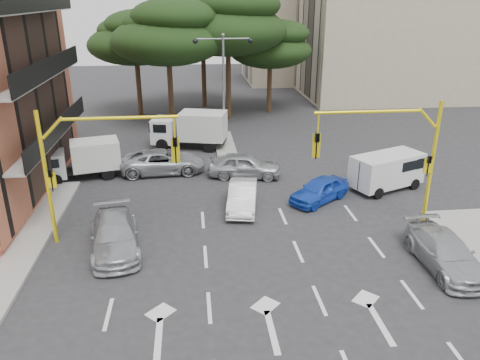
# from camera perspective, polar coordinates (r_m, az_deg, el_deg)

# --- Properties ---
(ground) EXTENTS (120.00, 120.00, 0.00)m
(ground) POSITION_cam_1_polar(r_m,az_deg,el_deg) (20.25, 1.50, -9.01)
(ground) COLOR #28282B
(ground) RESTS_ON ground
(median_strip) EXTENTS (1.40, 6.00, 0.15)m
(median_strip) POSITION_cam_1_polar(r_m,az_deg,el_deg) (34.90, -1.92, 4.51)
(median_strip) COLOR gray
(median_strip) RESTS_ON ground
(apartment_beige_near) EXTENTS (20.20, 12.15, 18.70)m
(apartment_beige_near) POSITION_cam_1_polar(r_m,az_deg,el_deg) (54.11, 19.44, 19.42)
(apartment_beige_near) COLOR tan
(apartment_beige_near) RESTS_ON ground
(apartment_beige_far) EXTENTS (16.20, 12.15, 16.70)m
(apartment_beige_far) POSITION_cam_1_polar(r_m,az_deg,el_deg) (63.20, 8.45, 19.57)
(apartment_beige_far) COLOR tan
(apartment_beige_far) RESTS_ON ground
(pine_left_near) EXTENTS (9.15, 9.15, 10.23)m
(pine_left_near) POSITION_cam_1_polar(r_m,az_deg,el_deg) (39.36, -8.75, 17.39)
(pine_left_near) COLOR #382616
(pine_left_near) RESTS_ON ground
(pine_center) EXTENTS (9.98, 9.98, 11.16)m
(pine_center) POSITION_cam_1_polar(r_m,az_deg,el_deg) (41.43, -1.40, 18.78)
(pine_center) COLOR #382616
(pine_center) RESTS_ON ground
(pine_left_far) EXTENTS (8.32, 8.32, 9.30)m
(pine_left_far) POSITION_cam_1_polar(r_m,az_deg,el_deg) (43.61, -12.61, 16.61)
(pine_left_far) COLOR #382616
(pine_left_far) RESTS_ON ground
(pine_right) EXTENTS (7.49, 7.49, 8.37)m
(pine_right) POSITION_cam_1_polar(r_m,az_deg,el_deg) (44.06, 3.81, 16.19)
(pine_right) COLOR #382616
(pine_right) RESTS_ON ground
(pine_back) EXTENTS (9.15, 9.15, 10.23)m
(pine_back) POSITION_cam_1_polar(r_m,az_deg,el_deg) (46.34, -4.52, 18.16)
(pine_back) COLOR #382616
(pine_back) RESTS_ON ground
(signal_mast_right) EXTENTS (5.79, 0.37, 6.00)m
(signal_mast_right) POSITION_cam_1_polar(r_m,az_deg,el_deg) (22.29, 18.57, 3.69)
(signal_mast_right) COLOR yellow
(signal_mast_right) RESTS_ON ground
(signal_mast_left) EXTENTS (5.79, 0.37, 6.00)m
(signal_mast_left) POSITION_cam_1_polar(r_m,az_deg,el_deg) (20.79, -18.10, 2.49)
(signal_mast_left) COLOR yellow
(signal_mast_left) RESTS_ON ground
(street_lamp_center) EXTENTS (4.16, 0.36, 7.77)m
(street_lamp_center) POSITION_cam_1_polar(r_m,az_deg,el_deg) (33.72, -2.04, 13.23)
(street_lamp_center) COLOR slate
(street_lamp_center) RESTS_ON median_strip
(car_white_hatch) EXTENTS (2.03, 4.18, 1.32)m
(car_white_hatch) POSITION_cam_1_polar(r_m,az_deg,el_deg) (24.11, 0.30, -2.00)
(car_white_hatch) COLOR silver
(car_white_hatch) RESTS_ON ground
(car_blue_compact) EXTENTS (3.90, 3.47, 1.28)m
(car_blue_compact) POSITION_cam_1_polar(r_m,az_deg,el_deg) (25.32, 9.67, -1.19)
(car_blue_compact) COLOR #163FB8
(car_blue_compact) RESTS_ON ground
(car_silver_wagon) EXTENTS (2.75, 5.09, 1.40)m
(car_silver_wagon) POSITION_cam_1_polar(r_m,az_deg,el_deg) (20.96, -15.05, -6.50)
(car_silver_wagon) COLOR #A0A2A8
(car_silver_wagon) RESTS_ON ground
(car_silver_cross_a) EXTENTS (5.31, 2.67, 1.44)m
(car_silver_cross_a) POSITION_cam_1_polar(r_m,az_deg,el_deg) (29.38, -9.36, 2.23)
(car_silver_cross_a) COLOR #A2A4AA
(car_silver_cross_a) RESTS_ON ground
(car_silver_cross_b) EXTENTS (4.64, 2.51, 1.50)m
(car_silver_cross_b) POSITION_cam_1_polar(r_m,az_deg,el_deg) (28.27, 0.58, 1.81)
(car_silver_cross_b) COLOR #A7AAB0
(car_silver_cross_b) RESTS_ON ground
(car_silver_parked) EXTENTS (1.88, 4.59, 1.33)m
(car_silver_parked) POSITION_cam_1_polar(r_m,az_deg,el_deg) (20.77, 23.72, -8.07)
(car_silver_parked) COLOR #A0A4A8
(car_silver_parked) RESTS_ON ground
(van_white) EXTENTS (4.55, 3.33, 2.07)m
(van_white) POSITION_cam_1_polar(r_m,az_deg,el_deg) (27.69, 17.44, 0.99)
(van_white) COLOR silver
(van_white) RESTS_ON ground
(box_truck_a) EXTENTS (4.93, 2.98, 2.26)m
(box_truck_a) POSITION_cam_1_polar(r_m,az_deg,el_deg) (29.54, -18.74, 2.30)
(box_truck_a) COLOR silver
(box_truck_a) RESTS_ON ground
(box_truck_b) EXTENTS (5.73, 3.47, 2.63)m
(box_truck_b) POSITION_cam_1_polar(r_m,az_deg,el_deg) (33.99, -6.13, 6.11)
(box_truck_b) COLOR white
(box_truck_b) RESTS_ON ground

